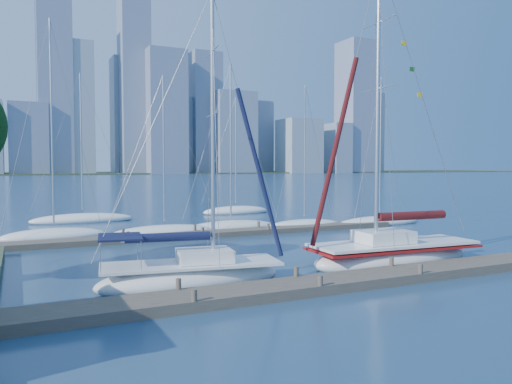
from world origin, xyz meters
name	(u,v)px	position (x,y,z in m)	size (l,w,h in m)	color
ground	(308,291)	(0.00, 0.00, 0.00)	(700.00, 700.00, 0.00)	navy
near_dock	(308,286)	(0.00, 0.00, 0.20)	(26.00, 2.00, 0.40)	#443B31
far_dock	(212,234)	(2.00, 16.00, 0.18)	(30.00, 1.80, 0.36)	#443B31
far_shore	(36,174)	(0.00, 320.00, 0.00)	(800.00, 100.00, 1.50)	#38472D
sailboat_navy	(191,261)	(-3.83, 2.95, 1.02)	(8.21, 3.76, 12.65)	white
sailboat_maroon	(393,241)	(6.77, 2.82, 1.16)	(9.48, 3.58, 15.60)	white
bg_boat_0	(54,235)	(-8.12, 19.25, 0.29)	(7.19, 4.63, 15.04)	white
bg_boat_1	(164,232)	(-0.93, 17.84, 0.25)	(7.94, 3.64, 11.64)	white
bg_boat_2	(231,227)	(4.40, 18.37, 0.27)	(7.68, 3.43, 12.89)	white
bg_boat_4	(304,225)	(10.38, 17.41, 0.24)	(6.84, 3.72, 11.62)	white
bg_boat_5	(379,222)	(17.21, 16.54, 0.25)	(8.34, 5.11, 12.67)	white
bg_boat_6	(83,219)	(-5.17, 29.21, 0.27)	(9.03, 4.83, 13.33)	white
bg_boat_7	(236,211)	(10.14, 30.74, 0.27)	(7.55, 4.27, 12.36)	white
skyline	(74,112)	(19.87, 290.27, 36.11)	(503.55, 51.31, 124.91)	#7E8FA2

